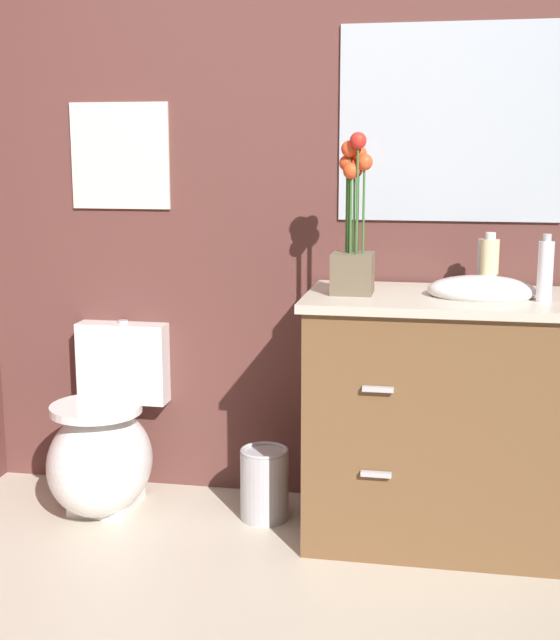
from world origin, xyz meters
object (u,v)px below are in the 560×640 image
(toilet, at_px, (105,447))
(wall_mirror, at_px, (451,123))
(flower_vase, at_px, (353,237))
(wall_poster, at_px, (120,156))
(vanity_cabinet, at_px, (441,415))
(lotion_bottle, at_px, (545,271))
(soap_bottle, at_px, (489,264))
(trash_bin, at_px, (264,483))

(toilet, relative_size, wall_mirror, 0.86)
(toilet, relative_size, flower_vase, 1.27)
(flower_vase, bearing_deg, wall_poster, 161.57)
(vanity_cabinet, xyz_separation_m, wall_poster, (-1.26, 0.29, 0.89))
(vanity_cabinet, relative_size, wall_mirror, 1.31)
(toilet, height_order, vanity_cabinet, vanity_cabinet)
(toilet, relative_size, lotion_bottle, 3.15)
(soap_bottle, distance_m, wall_mirror, 0.53)
(wall_mirror, bearing_deg, toilet, -167.96)
(toilet, distance_m, flower_vase, 1.25)
(wall_poster, bearing_deg, wall_mirror, 0.00)
(lotion_bottle, distance_m, trash_bin, 1.27)
(toilet, bearing_deg, lotion_bottle, -3.47)
(flower_vase, height_order, lotion_bottle, flower_vase)
(soap_bottle, height_order, wall_mirror, wall_mirror)
(vanity_cabinet, distance_m, wall_mirror, 1.04)
(flower_vase, bearing_deg, soap_bottle, 18.53)
(toilet, bearing_deg, wall_poster, 90.00)
(toilet, relative_size, soap_bottle, 3.39)
(toilet, height_order, wall_mirror, wall_mirror)
(trash_bin, xyz_separation_m, wall_mirror, (0.63, 0.26, 1.31))
(flower_vase, distance_m, soap_bottle, 0.50)
(soap_bottle, xyz_separation_m, lotion_bottle, (0.17, -0.20, 0.01))
(flower_vase, xyz_separation_m, wall_mirror, (0.31, 0.31, 0.39))
(toilet, height_order, trash_bin, toilet)
(wall_poster, relative_size, wall_mirror, 0.51)
(vanity_cabinet, height_order, wall_mirror, wall_mirror)
(lotion_bottle, height_order, trash_bin, lotion_bottle)
(flower_vase, height_order, wall_mirror, wall_mirror)
(lotion_bottle, xyz_separation_m, wall_poster, (-1.57, 0.36, 0.36))
(toilet, xyz_separation_m, vanity_cabinet, (1.26, -0.03, 0.20))
(flower_vase, distance_m, trash_bin, 0.98)
(vanity_cabinet, height_order, trash_bin, vanity_cabinet)
(soap_bottle, relative_size, wall_poster, 0.50)
(vanity_cabinet, xyz_separation_m, flower_vase, (-0.31, -0.02, 0.62))
(toilet, relative_size, wall_poster, 1.70)
(wall_poster, bearing_deg, toilet, -90.00)
(flower_vase, bearing_deg, vanity_cabinet, 3.61)
(lotion_bottle, bearing_deg, wall_poster, 166.99)
(flower_vase, xyz_separation_m, lotion_bottle, (0.63, -0.05, -0.09))
(toilet, relative_size, trash_bin, 2.54)
(wall_poster, distance_m, wall_mirror, 1.26)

